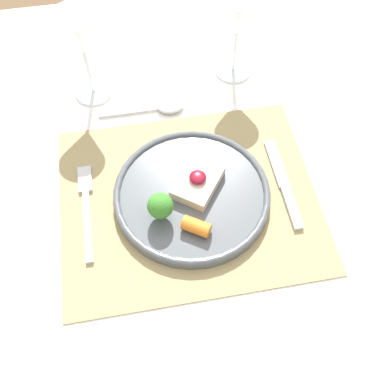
{
  "coord_description": "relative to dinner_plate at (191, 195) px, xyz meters",
  "views": [
    {
      "loc": [
        -0.07,
        -0.4,
        1.39
      ],
      "look_at": [
        0.01,
        -0.0,
        0.75
      ],
      "focal_mm": 42.0,
      "sensor_mm": 36.0,
      "label": 1
    }
  ],
  "objects": [
    {
      "name": "spoon",
      "position": [
        -0.01,
        0.22,
        -0.01
      ],
      "size": [
        0.17,
        0.05,
        0.02
      ],
      "rotation": [
        0.0,
        0.0,
        0.02
      ],
      "color": "silver",
      "rests_on": "dining_table"
    },
    {
      "name": "wine_glass_near",
      "position": [
        0.14,
        0.3,
        0.11
      ],
      "size": [
        0.09,
        0.09,
        0.18
      ],
      "color": "white",
      "rests_on": "dining_table"
    },
    {
      "name": "wine_glass_far",
      "position": [
        -0.15,
        0.29,
        0.12
      ],
      "size": [
        0.09,
        0.09,
        0.19
      ],
      "color": "white",
      "rests_on": "dining_table"
    },
    {
      "name": "dinner_plate",
      "position": [
        0.0,
        0.0,
        0.0
      ],
      "size": [
        0.27,
        0.27,
        0.07
      ],
      "color": "#4C5156",
      "rests_on": "placemat"
    },
    {
      "name": "knife",
      "position": [
        0.17,
        -0.01,
        -0.01
      ],
      "size": [
        0.02,
        0.19,
        0.01
      ],
      "rotation": [
        0.0,
        0.0,
        0.01
      ],
      "color": "silver",
      "rests_on": "placemat"
    },
    {
      "name": "dining_table",
      "position": [
        -0.0,
        0.0,
        -0.09
      ],
      "size": [
        1.4,
        1.19,
        0.72
      ],
      "color": "white",
      "rests_on": "ground_plane"
    },
    {
      "name": "ground_plane",
      "position": [
        -0.0,
        0.0,
        -0.74
      ],
      "size": [
        8.0,
        8.0,
        0.0
      ],
      "primitive_type": "plane",
      "color": "brown"
    },
    {
      "name": "placemat",
      "position": [
        -0.0,
        0.0,
        -0.02
      ],
      "size": [
        0.44,
        0.37,
        0.0
      ],
      "primitive_type": "cube",
      "color": "#9E895B",
      "rests_on": "dining_table"
    },
    {
      "name": "fork",
      "position": [
        -0.18,
        0.02,
        -0.01
      ],
      "size": [
        0.02,
        0.19,
        0.01
      ],
      "rotation": [
        0.0,
        0.0,
        0.02
      ],
      "color": "silver",
      "rests_on": "placemat"
    }
  ]
}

